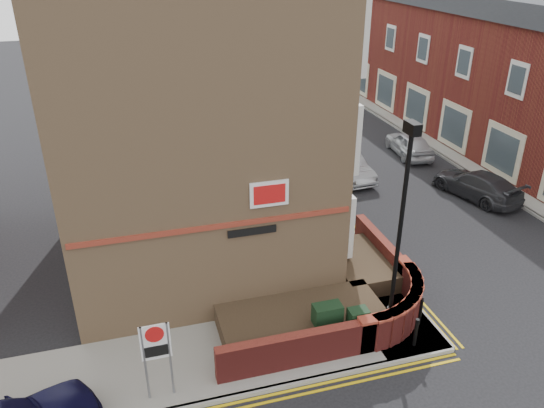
{
  "coord_description": "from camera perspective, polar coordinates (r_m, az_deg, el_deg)",
  "views": [
    {
      "loc": [
        -5.05,
        -9.64,
        10.28
      ],
      "look_at": [
        -1.12,
        4.0,
        3.27
      ],
      "focal_mm": 35.0,
      "sensor_mm": 36.0,
      "label": 1
    }
  ],
  "objects": [
    {
      "name": "silver_car_near",
      "position": [
        25.89,
        8.07,
        4.12
      ],
      "size": [
        1.64,
        3.87,
        1.24
      ],
      "primitive_type": "imported",
      "rotation": [
        0.0,
        0.0,
        0.09
      ],
      "color": "#929599",
      "rests_on": "ground"
    },
    {
      "name": "utility_cabinet_small",
      "position": [
        15.38,
        9.17,
        -12.79
      ],
      "size": [
        0.55,
        0.4,
        1.1
      ],
      "primitive_type": "cube",
      "color": "black",
      "rests_on": "pavement_corner"
    },
    {
      "name": "pavement_main",
      "position": [
        28.49,
        -0.65,
        5.28
      ],
      "size": [
        2.0,
        32.0,
        0.12
      ],
      "primitive_type": "cube",
      "color": "gray",
      "rests_on": "ground"
    },
    {
      "name": "yellow_lines_main",
      "position": [
        28.84,
        1.76,
        5.42
      ],
      "size": [
        0.28,
        32.0,
        0.01
      ],
      "primitive_type": "cube",
      "color": "gold",
      "rests_on": "ground"
    },
    {
      "name": "pavement_corner",
      "position": [
        15.2,
        -6.26,
        -16.16
      ],
      "size": [
        13.0,
        3.0,
        0.12
      ],
      "primitive_type": "cube",
      "color": "gray",
      "rests_on": "ground"
    },
    {
      "name": "tree_near",
      "position": [
        25.34,
        0.51,
        13.58
      ],
      "size": [
        3.64,
        3.65,
        6.7
      ],
      "color": "#382B1E",
      "rests_on": "pavement_main"
    },
    {
      "name": "red_car_main",
      "position": [
        30.39,
        1.33,
        7.88
      ],
      "size": [
        3.71,
        5.37,
        1.36
      ],
      "primitive_type": "imported",
      "rotation": [
        0.0,
        0.0,
        0.32
      ],
      "color": "maroon",
      "rests_on": "ground"
    },
    {
      "name": "garden_wall",
      "position": [
        16.69,
        5.25,
        -11.85
      ],
      "size": [
        6.8,
        6.0,
        1.2
      ],
      "primitive_type": null,
      "color": "maroon",
      "rests_on": "ground"
    },
    {
      "name": "kerb_main_near",
      "position": [
        28.75,
        1.28,
        5.47
      ],
      "size": [
        0.15,
        32.0,
        0.12
      ],
      "primitive_type": "cube",
      "color": "gray",
      "rests_on": "ground"
    },
    {
      "name": "kerb_side",
      "position": [
        14.14,
        -5.08,
        -20.14
      ],
      "size": [
        13.0,
        0.15,
        0.12
      ],
      "primitive_type": "cube",
      "color": "gray",
      "rests_on": "ground"
    },
    {
      "name": "traffic_light_assembly",
      "position": [
        36.22,
        -3.97,
        14.3
      ],
      "size": [
        0.2,
        0.16,
        4.2
      ],
      "color": "black",
      "rests_on": "pavement_main"
    },
    {
      "name": "tree_far",
      "position": [
        40.66,
        -6.27,
        18.58
      ],
      "size": [
        3.81,
        3.81,
        7.0
      ],
      "color": "#382B1E",
      "rests_on": "pavement_main"
    },
    {
      "name": "far_terrace_cream",
      "position": [
        51.87,
        6.57,
        19.25
      ],
      "size": [
        5.4,
        12.4,
        8.0
      ],
      "color": "beige",
      "rests_on": "ground"
    },
    {
      "name": "utility_cabinet_large",
      "position": [
        15.29,
        5.92,
        -12.58
      ],
      "size": [
        0.8,
        0.45,
        1.2
      ],
      "primitive_type": "cube",
      "color": "black",
      "rests_on": "pavement_corner"
    },
    {
      "name": "silver_car_far",
      "position": [
        29.39,
        14.55,
        6.29
      ],
      "size": [
        1.91,
        3.89,
        1.28
      ],
      "primitive_type": "imported",
      "rotation": [
        0.0,
        0.0,
        3.03
      ],
      "color": "#BABEC2",
      "rests_on": "ground"
    },
    {
      "name": "ground",
      "position": [
        14.97,
        8.81,
        -17.46
      ],
      "size": [
        120.0,
        120.0,
        0.0
      ],
      "primitive_type": "plane",
      "color": "black",
      "rests_on": "ground"
    },
    {
      "name": "yellow_lines_side",
      "position": [
        14.01,
        -4.86,
        -21.02
      ],
      "size": [
        13.0,
        0.28,
        0.01
      ],
      "primitive_type": "cube",
      "color": "gold",
      "rests_on": "ground"
    },
    {
      "name": "corner_building",
      "position": [
        18.24,
        -8.95,
        13.14
      ],
      "size": [
        8.95,
        10.4,
        13.6
      ],
      "color": "#A67F58",
      "rests_on": "ground"
    },
    {
      "name": "kerb_main_far",
      "position": [
        29.58,
        18.1,
        4.75
      ],
      "size": [
        0.15,
        40.0,
        0.12
      ],
      "primitive_type": "cube",
      "color": "gray",
      "rests_on": "ground"
    },
    {
      "name": "grey_car_far",
      "position": [
        25.31,
        21.16,
        1.97
      ],
      "size": [
        2.73,
        4.51,
        1.22
      ],
      "primitive_type": "imported",
      "rotation": [
        0.0,
        0.0,
        3.4
      ],
      "color": "#2D2E32",
      "rests_on": "ground"
    },
    {
      "name": "zone_sign",
      "position": [
        13.32,
        -12.36,
        -14.88
      ],
      "size": [
        0.72,
        0.07,
        2.2
      ],
      "color": "slate",
      "rests_on": "pavement_corner"
    },
    {
      "name": "pavement_far",
      "position": [
        30.71,
        21.24,
        5.03
      ],
      "size": [
        4.0,
        40.0,
        0.12
      ],
      "primitive_type": "cube",
      "color": "gray",
      "rests_on": "ground"
    },
    {
      "name": "lamppost",
      "position": [
        14.49,
        13.56,
        -3.12
      ],
      "size": [
        0.25,
        0.5,
        6.3
      ],
      "color": "black",
      "rests_on": "pavement_corner"
    },
    {
      "name": "tree_mid",
      "position": [
        32.86,
        -3.65,
        17.35
      ],
      "size": [
        4.03,
        4.03,
        7.42
      ],
      "color": "#382B1E",
      "rests_on": "pavement_main"
    },
    {
      "name": "far_terrace",
      "position": [
        33.63,
        20.48,
        14.02
      ],
      "size": [
        5.4,
        30.4,
        8.0
      ],
      "color": "maroon",
      "rests_on": "ground"
    },
    {
      "name": "bollard_far",
      "position": [
        16.45,
        15.65,
        -11.05
      ],
      "size": [
        0.11,
        0.11,
        0.9
      ],
      "primitive_type": "cylinder",
      "color": "black",
      "rests_on": "pavement_corner"
    },
    {
      "name": "bollard_near",
      "position": [
        15.65,
        15.21,
        -13.17
      ],
      "size": [
        0.11,
        0.11,
        0.9
      ],
      "primitive_type": "cylinder",
      "color": "black",
      "rests_on": "pavement_corner"
    }
  ]
}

